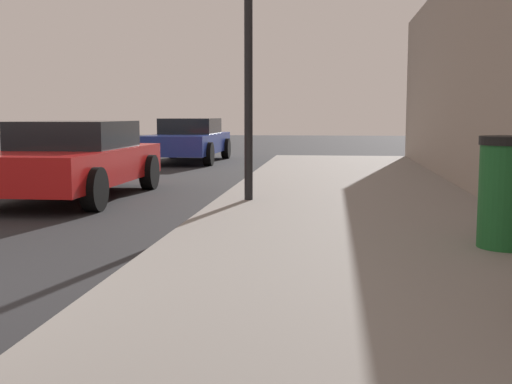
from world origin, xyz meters
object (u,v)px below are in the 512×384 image
at_px(trash_bin, 508,192).
at_px(street_lamp, 248,5).
at_px(car_red, 72,159).
at_px(car_blue, 190,140).

distance_m(trash_bin, street_lamp, 4.77).
height_order(street_lamp, car_red, street_lamp).
relative_size(car_red, car_blue, 0.97).
height_order(trash_bin, car_blue, car_blue).
height_order(car_red, car_blue, same).
xyz_separation_m(trash_bin, car_red, (-5.90, 4.18, -0.02)).
bearing_deg(car_red, street_lamp, 161.26).
relative_size(street_lamp, car_red, 0.90).
bearing_deg(trash_bin, car_red, 144.70).
bearing_deg(street_lamp, car_red, 161.26).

